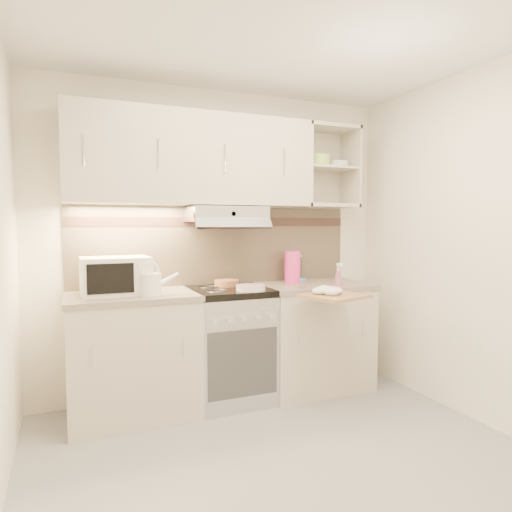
{
  "coord_description": "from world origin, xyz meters",
  "views": [
    {
      "loc": [
        -1.18,
        -2.25,
        1.4
      ],
      "look_at": [
        0.16,
        0.95,
        1.16
      ],
      "focal_mm": 32.0,
      "sensor_mm": 36.0,
      "label": 1
    }
  ],
  "objects_px": {
    "pink_pitcher": "(292,267)",
    "glass_jar": "(295,268)",
    "electric_range": "(230,344)",
    "cutting_board": "(334,296)",
    "plate_stack": "(251,288)",
    "spray_bottle": "(338,276)",
    "watering_can": "(152,283)",
    "microwave": "(116,276)"
  },
  "relations": [
    {
      "from": "spray_bottle",
      "to": "cutting_board",
      "type": "distance_m",
      "value": 0.37
    },
    {
      "from": "watering_can",
      "to": "cutting_board",
      "type": "height_order",
      "value": "watering_can"
    },
    {
      "from": "plate_stack",
      "to": "electric_range",
      "type": "bearing_deg",
      "value": 120.34
    },
    {
      "from": "electric_range",
      "to": "cutting_board",
      "type": "bearing_deg",
      "value": -38.01
    },
    {
      "from": "plate_stack",
      "to": "pink_pitcher",
      "type": "height_order",
      "value": "pink_pitcher"
    },
    {
      "from": "microwave",
      "to": "spray_bottle",
      "type": "bearing_deg",
      "value": -9.3
    },
    {
      "from": "microwave",
      "to": "glass_jar",
      "type": "xyz_separation_m",
      "value": [
        1.53,
        0.16,
        -0.01
      ]
    },
    {
      "from": "microwave",
      "to": "pink_pitcher",
      "type": "distance_m",
      "value": 1.47
    },
    {
      "from": "electric_range",
      "to": "plate_stack",
      "type": "relative_size",
      "value": 4.04
    },
    {
      "from": "electric_range",
      "to": "plate_stack",
      "type": "bearing_deg",
      "value": -59.66
    },
    {
      "from": "plate_stack",
      "to": "cutting_board",
      "type": "height_order",
      "value": "plate_stack"
    },
    {
      "from": "pink_pitcher",
      "to": "glass_jar",
      "type": "relative_size",
      "value": 1.14
    },
    {
      "from": "watering_can",
      "to": "glass_jar",
      "type": "bearing_deg",
      "value": 6.36
    },
    {
      "from": "watering_can",
      "to": "cutting_board",
      "type": "relative_size",
      "value": 0.69
    },
    {
      "from": "microwave",
      "to": "spray_bottle",
      "type": "height_order",
      "value": "microwave"
    },
    {
      "from": "watering_can",
      "to": "pink_pitcher",
      "type": "bearing_deg",
      "value": 4.13
    },
    {
      "from": "plate_stack",
      "to": "pink_pitcher",
      "type": "relative_size",
      "value": 0.82
    },
    {
      "from": "pink_pitcher",
      "to": "spray_bottle",
      "type": "distance_m",
      "value": 0.42
    },
    {
      "from": "cutting_board",
      "to": "glass_jar",
      "type": "bearing_deg",
      "value": 70.42
    },
    {
      "from": "plate_stack",
      "to": "cutting_board",
      "type": "relative_size",
      "value": 0.53
    },
    {
      "from": "watering_can",
      "to": "spray_bottle",
      "type": "height_order",
      "value": "watering_can"
    },
    {
      "from": "microwave",
      "to": "pink_pitcher",
      "type": "xyz_separation_m",
      "value": [
        1.47,
        0.09,
        0.0
      ]
    },
    {
      "from": "watering_can",
      "to": "plate_stack",
      "type": "xyz_separation_m",
      "value": [
        0.73,
        -0.04,
        -0.07
      ]
    },
    {
      "from": "watering_can",
      "to": "microwave",
      "type": "bearing_deg",
      "value": 135.95
    },
    {
      "from": "pink_pitcher",
      "to": "glass_jar",
      "type": "height_order",
      "value": "pink_pitcher"
    },
    {
      "from": "glass_jar",
      "to": "electric_range",
      "type": "bearing_deg",
      "value": -164.46
    },
    {
      "from": "pink_pitcher",
      "to": "spray_bottle",
      "type": "xyz_separation_m",
      "value": [
        0.24,
        -0.34,
        -0.06
      ]
    },
    {
      "from": "watering_can",
      "to": "glass_jar",
      "type": "xyz_separation_m",
      "value": [
        1.3,
        0.33,
        0.03
      ]
    },
    {
      "from": "microwave",
      "to": "glass_jar",
      "type": "bearing_deg",
      "value": 4.9
    },
    {
      "from": "pink_pitcher",
      "to": "spray_bottle",
      "type": "height_order",
      "value": "pink_pitcher"
    },
    {
      "from": "watering_can",
      "to": "pink_pitcher",
      "type": "distance_m",
      "value": 1.27
    },
    {
      "from": "microwave",
      "to": "pink_pitcher",
      "type": "height_order",
      "value": "pink_pitcher"
    },
    {
      "from": "microwave",
      "to": "electric_range",
      "type": "bearing_deg",
      "value": -2.93
    },
    {
      "from": "spray_bottle",
      "to": "cutting_board",
      "type": "xyz_separation_m",
      "value": [
        -0.21,
        -0.28,
        -0.11
      ]
    },
    {
      "from": "electric_range",
      "to": "cutting_board",
      "type": "xyz_separation_m",
      "value": [
        0.64,
        -0.5,
        0.42
      ]
    },
    {
      "from": "cutting_board",
      "to": "spray_bottle",
      "type": "bearing_deg",
      "value": 35.94
    },
    {
      "from": "watering_can",
      "to": "pink_pitcher",
      "type": "xyz_separation_m",
      "value": [
        1.24,
        0.26,
        0.05
      ]
    },
    {
      "from": "electric_range",
      "to": "microwave",
      "type": "distance_m",
      "value": 1.04
    },
    {
      "from": "watering_can",
      "to": "spray_bottle",
      "type": "relative_size",
      "value": 1.44
    },
    {
      "from": "electric_range",
      "to": "plate_stack",
      "type": "distance_m",
      "value": 0.51
    },
    {
      "from": "electric_range",
      "to": "spray_bottle",
      "type": "relative_size",
      "value": 4.51
    },
    {
      "from": "cutting_board",
      "to": "plate_stack",
      "type": "bearing_deg",
      "value": 132.11
    }
  ]
}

